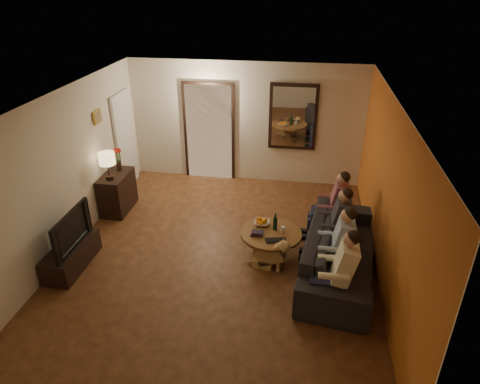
% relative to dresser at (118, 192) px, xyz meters
% --- Properties ---
extents(floor, '(5.00, 6.00, 0.01)m').
position_rel_dresser_xyz_m(floor, '(2.25, -1.21, -0.38)').
color(floor, '#412511').
rests_on(floor, ground).
extents(ceiling, '(5.00, 6.00, 0.01)m').
position_rel_dresser_xyz_m(ceiling, '(2.25, -1.21, 2.22)').
color(ceiling, white).
rests_on(ceiling, back_wall).
extents(back_wall, '(5.00, 0.02, 2.60)m').
position_rel_dresser_xyz_m(back_wall, '(2.25, 1.79, 0.92)').
color(back_wall, beige).
rests_on(back_wall, floor).
extents(front_wall, '(5.00, 0.02, 2.60)m').
position_rel_dresser_xyz_m(front_wall, '(2.25, -4.21, 0.92)').
color(front_wall, beige).
rests_on(front_wall, floor).
extents(left_wall, '(0.02, 6.00, 2.60)m').
position_rel_dresser_xyz_m(left_wall, '(-0.25, -1.21, 0.92)').
color(left_wall, beige).
rests_on(left_wall, floor).
extents(right_wall, '(0.02, 6.00, 2.60)m').
position_rel_dresser_xyz_m(right_wall, '(4.75, -1.21, 0.92)').
color(right_wall, beige).
rests_on(right_wall, floor).
extents(orange_accent, '(0.01, 6.00, 2.60)m').
position_rel_dresser_xyz_m(orange_accent, '(4.74, -1.21, 0.92)').
color(orange_accent, '#BB731F').
rests_on(orange_accent, right_wall).
extents(kitchen_doorway, '(1.00, 0.06, 2.10)m').
position_rel_dresser_xyz_m(kitchen_doorway, '(1.45, 1.77, 0.67)').
color(kitchen_doorway, '#FFE0A5').
rests_on(kitchen_doorway, floor).
extents(door_trim, '(1.12, 0.04, 2.22)m').
position_rel_dresser_xyz_m(door_trim, '(1.45, 1.76, 0.67)').
color(door_trim, black).
rests_on(door_trim, floor).
extents(fridge_glimpse, '(0.45, 0.03, 1.70)m').
position_rel_dresser_xyz_m(fridge_glimpse, '(1.70, 1.77, 0.52)').
color(fridge_glimpse, silver).
rests_on(fridge_glimpse, floor).
extents(mirror_frame, '(1.00, 0.05, 1.40)m').
position_rel_dresser_xyz_m(mirror_frame, '(3.25, 1.75, 1.12)').
color(mirror_frame, black).
rests_on(mirror_frame, back_wall).
extents(mirror_glass, '(0.86, 0.02, 1.26)m').
position_rel_dresser_xyz_m(mirror_glass, '(3.25, 1.72, 1.12)').
color(mirror_glass, white).
rests_on(mirror_glass, back_wall).
extents(white_door, '(0.06, 0.85, 2.04)m').
position_rel_dresser_xyz_m(white_door, '(-0.21, 1.09, 0.64)').
color(white_door, white).
rests_on(white_door, floor).
extents(framed_art, '(0.03, 0.28, 0.24)m').
position_rel_dresser_xyz_m(framed_art, '(-0.22, 0.09, 1.47)').
color(framed_art, '#B28C33').
rests_on(framed_art, left_wall).
extents(art_canvas, '(0.01, 0.22, 0.18)m').
position_rel_dresser_xyz_m(art_canvas, '(-0.21, 0.09, 1.47)').
color(art_canvas, brown).
rests_on(art_canvas, left_wall).
extents(dresser, '(0.45, 0.85, 0.76)m').
position_rel_dresser_xyz_m(dresser, '(0.00, 0.00, 0.00)').
color(dresser, black).
rests_on(dresser, floor).
extents(table_lamp, '(0.30, 0.30, 0.54)m').
position_rel_dresser_xyz_m(table_lamp, '(0.00, -0.22, 0.65)').
color(table_lamp, beige).
rests_on(table_lamp, dresser).
extents(flower_vase, '(0.14, 0.14, 0.44)m').
position_rel_dresser_xyz_m(flower_vase, '(0.00, 0.22, 0.60)').
color(flower_vase, red).
rests_on(flower_vase, dresser).
extents(tv_stand, '(0.45, 1.13, 0.38)m').
position_rel_dresser_xyz_m(tv_stand, '(0.00, -1.85, -0.19)').
color(tv_stand, black).
rests_on(tv_stand, floor).
extents(tv, '(1.05, 0.14, 0.60)m').
position_rel_dresser_xyz_m(tv, '(0.00, -1.85, 0.30)').
color(tv, black).
rests_on(tv, tv_stand).
extents(sofa, '(2.70, 1.36, 0.75)m').
position_rel_dresser_xyz_m(sofa, '(4.18, -1.33, -0.00)').
color(sofa, black).
rests_on(sofa, floor).
extents(person_a, '(0.60, 0.40, 1.20)m').
position_rel_dresser_xyz_m(person_a, '(4.08, -2.23, 0.22)').
color(person_a, tan).
rests_on(person_a, sofa).
extents(person_b, '(0.60, 0.40, 1.20)m').
position_rel_dresser_xyz_m(person_b, '(4.08, -1.63, 0.22)').
color(person_b, tan).
rests_on(person_b, sofa).
extents(person_c, '(0.60, 0.40, 1.20)m').
position_rel_dresser_xyz_m(person_c, '(4.08, -1.03, 0.22)').
color(person_c, tan).
rests_on(person_c, sofa).
extents(person_d, '(0.60, 0.40, 1.20)m').
position_rel_dresser_xyz_m(person_d, '(4.08, -0.43, 0.22)').
color(person_d, tan).
rests_on(person_d, sofa).
extents(dog, '(0.59, 0.31, 0.56)m').
position_rel_dresser_xyz_m(dog, '(3.10, -1.42, -0.10)').
color(dog, '#AC864F').
rests_on(dog, floor).
extents(coffee_table, '(1.01, 1.01, 0.45)m').
position_rel_dresser_xyz_m(coffee_table, '(3.09, -1.09, -0.15)').
color(coffee_table, brown).
rests_on(coffee_table, floor).
extents(bowl, '(0.26, 0.26, 0.06)m').
position_rel_dresser_xyz_m(bowl, '(2.91, -0.87, 0.10)').
color(bowl, white).
rests_on(bowl, coffee_table).
extents(oranges, '(0.20, 0.20, 0.08)m').
position_rel_dresser_xyz_m(oranges, '(2.91, -0.87, 0.17)').
color(oranges, orange).
rests_on(oranges, bowl).
extents(wine_bottle, '(0.07, 0.07, 0.31)m').
position_rel_dresser_xyz_m(wine_bottle, '(3.14, -0.99, 0.23)').
color(wine_bottle, black).
rests_on(wine_bottle, coffee_table).
extents(wine_glass, '(0.06, 0.06, 0.10)m').
position_rel_dresser_xyz_m(wine_glass, '(3.27, -1.04, 0.12)').
color(wine_glass, silver).
rests_on(wine_glass, coffee_table).
extents(book_stack, '(0.20, 0.15, 0.07)m').
position_rel_dresser_xyz_m(book_stack, '(2.87, -1.19, 0.11)').
color(book_stack, black).
rests_on(book_stack, coffee_table).
extents(laptop, '(0.37, 0.28, 0.03)m').
position_rel_dresser_xyz_m(laptop, '(3.19, -1.37, 0.08)').
color(laptop, black).
rests_on(laptop, coffee_table).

